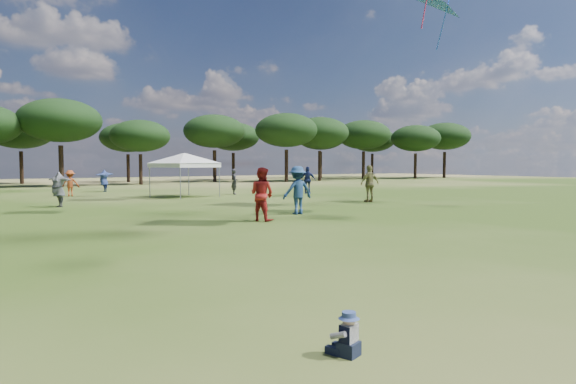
% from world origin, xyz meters
% --- Properties ---
extents(tree_line, '(108.78, 17.63, 7.77)m').
position_xyz_m(tree_line, '(2.39, 47.41, 5.42)').
color(tree_line, black).
rests_on(tree_line, ground).
extents(tent_right, '(5.90, 5.90, 2.91)m').
position_xyz_m(tent_right, '(7.36, 25.68, 2.48)').
color(tent_right, gray).
rests_on(tent_right, ground).
extents(toddler, '(0.34, 0.37, 0.46)m').
position_xyz_m(toddler, '(0.12, 2.27, 0.20)').
color(toddler, black).
rests_on(toddler, ground).
extents(festival_crowd, '(28.60, 22.54, 1.91)m').
position_xyz_m(festival_crowd, '(1.15, 22.32, 0.86)').
color(festival_crowd, '#29282D').
rests_on(festival_crowd, ground).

